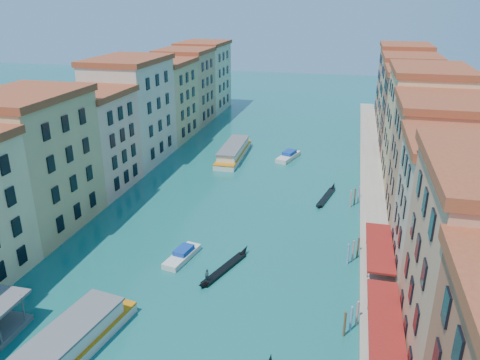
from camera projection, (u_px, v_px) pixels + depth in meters
name	position (u px, v px, depth m)	size (l,w,h in m)	color
left_bank_palazzos	(117.00, 122.00, 89.19)	(12.80, 128.40, 21.00)	#C9B58F
right_bank_palazzos	(427.00, 141.00, 77.23)	(12.80, 128.40, 21.00)	#9E4C30
quay	(372.00, 188.00, 82.34)	(4.00, 140.00, 1.00)	gray
restaurant_awnings	(386.00, 330.00, 43.36)	(3.20, 44.55, 3.12)	maroon
mooring_poles_right	(351.00, 303.00, 49.90)	(1.44, 54.24, 3.20)	brown
vaporetto_near	(56.00, 355.00, 42.72)	(7.35, 19.76, 2.87)	silver
vaporetto_far	(233.00, 151.00, 99.61)	(4.80, 18.75, 2.77)	silver
gondola_fore	(224.00, 268.00, 58.23)	(4.49, 10.82, 2.23)	black
gondola_far	(326.00, 196.00, 79.38)	(3.09, 10.82, 1.55)	black
motorboat_mid	(182.00, 255.00, 60.83)	(3.26, 6.84, 1.36)	silver
motorboat_far	(288.00, 156.00, 98.68)	(4.50, 8.08, 1.60)	silver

